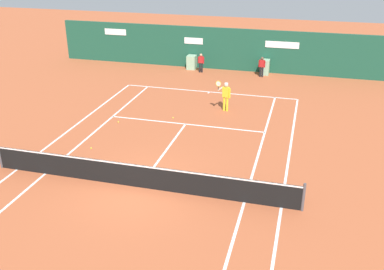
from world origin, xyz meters
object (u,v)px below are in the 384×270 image
ball_kid_left_post (262,65)px  tennis_ball_near_service_line (173,118)px  player_on_baseline (226,94)px  tennis_ball_mid_court (118,122)px  ball_kid_right_post (201,62)px  tennis_ball_by_sideline (91,148)px

ball_kid_left_post → tennis_ball_near_service_line: bearing=75.7°
tennis_ball_near_service_line → player_on_baseline: bearing=36.6°
tennis_ball_near_service_line → tennis_ball_mid_court: bearing=-153.0°
ball_kid_left_post → ball_kid_right_post: size_ratio=1.03×
tennis_ball_by_sideline → tennis_ball_mid_court: same height
tennis_ball_mid_court → tennis_ball_by_sideline: bearing=-88.6°
tennis_ball_near_service_line → ball_kid_right_post: bearing=94.5°
player_on_baseline → ball_kid_right_post: size_ratio=1.36×
ball_kid_right_post → tennis_ball_by_sideline: bearing=78.7°
player_on_baseline → tennis_ball_mid_court: 5.89m
ball_kid_right_post → tennis_ball_mid_court: bearing=75.9°
ball_kid_left_post → tennis_ball_mid_court: ball_kid_left_post is taller
tennis_ball_by_sideline → tennis_ball_near_service_line: (2.44, 4.43, 0.00)m
player_on_baseline → tennis_ball_by_sideline: 7.95m
player_on_baseline → tennis_ball_mid_court: size_ratio=26.63×
player_on_baseline → ball_kid_left_post: (1.11, 6.99, -0.16)m
ball_kid_left_post → ball_kid_right_post: bearing=7.6°
ball_kid_left_post → tennis_ball_near_service_line: size_ratio=20.19×
ball_kid_left_post → ball_kid_right_post: (-4.22, 0.00, -0.03)m
tennis_ball_by_sideline → tennis_ball_near_service_line: bearing=61.1°
tennis_ball_mid_court → ball_kid_left_post: bearing=59.0°
tennis_ball_by_sideline → tennis_ball_mid_court: bearing=91.4°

